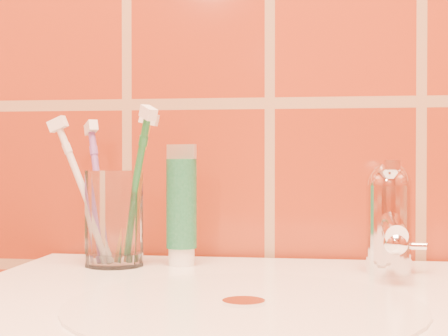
# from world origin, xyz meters

# --- Properties ---
(glass_tumbler) EXTENTS (0.08, 0.08, 0.11)m
(glass_tumbler) POSITION_xyz_m (-0.17, 1.11, 0.90)
(glass_tumbler) COLOR white
(glass_tumbler) RESTS_ON pedestal_sink
(toothpaste_tube) EXTENTS (0.04, 0.04, 0.14)m
(toothpaste_tube) POSITION_xyz_m (-0.10, 1.12, 0.92)
(toothpaste_tube) COLOR white
(toothpaste_tube) RESTS_ON pedestal_sink
(faucet) EXTENTS (0.05, 0.11, 0.12)m
(faucet) POSITION_xyz_m (0.14, 1.09, 0.91)
(faucet) COLOR white
(faucet) RESTS_ON pedestal_sink
(toothbrush_0) EXTENTS (0.14, 0.14, 0.20)m
(toothbrush_0) POSITION_xyz_m (-0.14, 1.09, 0.94)
(toothbrush_0) COLOR #1C6A31
(toothbrush_0) RESTS_ON glass_tumbler
(toothbrush_1) EXTENTS (0.12, 0.13, 0.19)m
(toothbrush_1) POSITION_xyz_m (-0.19, 1.12, 0.93)
(toothbrush_1) COLOR #7C4BA2
(toothbrush_1) RESTS_ON glass_tumbler
(toothbrush_2) EXTENTS (0.07, 0.07, 0.18)m
(toothbrush_2) POSITION_xyz_m (-0.15, 1.11, 0.94)
(toothbrush_2) COLOR orange
(toothbrush_2) RESTS_ON glass_tumbler
(toothbrush_3) EXTENTS (0.10, 0.10, 0.17)m
(toothbrush_3) POSITION_xyz_m (-0.20, 1.10, 0.93)
(toothbrush_3) COLOR silver
(toothbrush_3) RESTS_ON glass_tumbler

